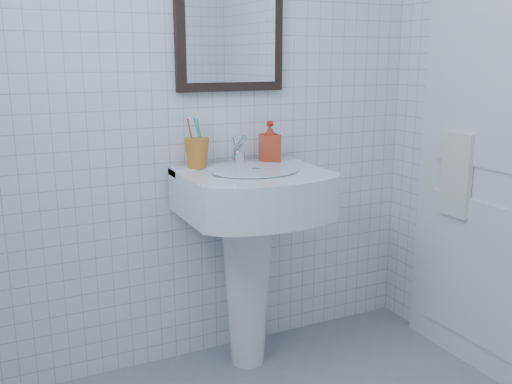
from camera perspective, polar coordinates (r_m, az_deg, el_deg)
wall_back at (r=2.54m, az=-5.85°, el=10.16°), size 2.20×0.02×2.50m
washbasin at (r=2.51m, az=-0.65°, el=-4.32°), size 0.61×0.44×0.93m
faucet at (r=2.53m, az=-1.73°, el=4.00°), size 0.06×0.12×0.14m
toothbrush_cup at (r=2.46m, az=-5.92°, el=3.92°), size 0.13×0.13×0.13m
soap_dispenser at (r=2.60m, az=1.39°, el=5.09°), size 0.09×0.09×0.18m
wall_mirror at (r=2.57m, az=-2.61°, el=16.94°), size 0.50×0.04×0.62m
bathroom_door at (r=2.63m, az=22.39°, el=3.86°), size 0.04×0.80×2.00m
towel_ring at (r=2.71m, az=20.01°, el=5.37°), size 0.01×0.18×0.18m
hand_towel at (r=2.72m, az=19.41°, el=1.60°), size 0.03×0.16×0.38m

